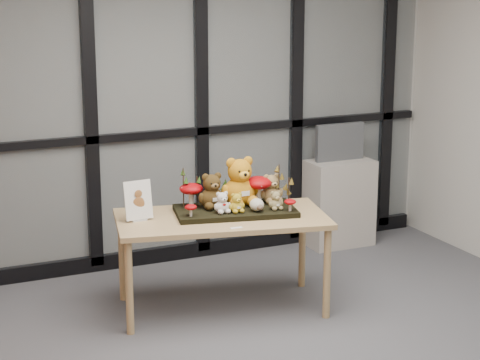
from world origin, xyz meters
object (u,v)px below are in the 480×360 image
bear_beige_small (276,199)px  monitor (340,142)px  mushroom_front_right (290,204)px  bear_white_bow (222,201)px  mushroom_back_right (258,189)px  mushroom_front_left (191,210)px  bear_brown_medium (212,189)px  mushroom_back_left (191,194)px  diorama_tray (235,211)px  cabinet (339,203)px  plush_cream_hedgehog (257,204)px  bear_tan_back (271,187)px  bear_pooh_yellow (240,179)px  display_table (222,226)px  bear_small_yellow (237,202)px  sign_holder (138,203)px

bear_beige_small → monitor: size_ratio=0.33×
bear_beige_small → mushroom_front_right: size_ratio=1.60×
mushroom_front_right → bear_white_bow: bearing=161.3°
mushroom_back_right → mushroom_front_left: mushroom_back_right is taller
bear_brown_medium → mushroom_back_left: size_ratio=1.47×
diorama_tray → bear_white_bow: size_ratio=5.05×
bear_brown_medium → mushroom_front_right: bearing=-20.7°
bear_beige_small → cabinet: (1.12, 1.02, -0.41)m
plush_cream_hedgehog → bear_tan_back: bearing=53.4°
mushroom_front_left → bear_pooh_yellow: bearing=17.8°
mushroom_back_right → mushroom_front_right: size_ratio=2.35×
mushroom_front_left → mushroom_front_right: bearing=-13.1°
diorama_tray → mushroom_front_left: size_ratio=9.10×
mushroom_back_right → cabinet: (1.16, 0.83, -0.44)m
display_table → cabinet: (1.48, 0.92, -0.23)m
bear_small_yellow → display_table: bearing=157.5°
mushroom_back_left → sign_holder: 0.41m
cabinet → bear_beige_small: bearing=-137.7°
bear_beige_small → mushroom_front_right: bear_beige_small is taller
display_table → mushroom_back_left: 0.31m
bear_white_bow → mushroom_back_left: (-0.14, 0.23, 0.01)m
plush_cream_hedgehog → monitor: (1.26, 1.03, 0.14)m
display_table → diorama_tray: diorama_tray is taller
sign_holder → monitor: 2.18m
bear_tan_back → mushroom_back_right: size_ratio=1.07×
bear_pooh_yellow → cabinet: (1.30, 0.81, -0.52)m
bear_tan_back → cabinet: bear_tan_back is taller
bear_tan_back → bear_small_yellow: (-0.33, -0.13, -0.04)m
cabinet → bear_white_bow: bearing=-147.5°
bear_pooh_yellow → mushroom_back_left: (-0.33, 0.09, -0.10)m
diorama_tray → bear_pooh_yellow: bearing=62.1°
diorama_tray → bear_beige_small: bear_beige_small is taller
mushroom_front_left → sign_holder: sign_holder is taller
bear_pooh_yellow → plush_cream_hedgehog: size_ratio=3.81×
diorama_tray → cabinet: 1.66m
mushroom_back_left → mushroom_front_right: size_ratio=2.02×
bear_brown_medium → bear_tan_back: bear_brown_medium is taller
bear_white_bow → monitor: (1.49, 0.97, 0.11)m
bear_pooh_yellow → bear_tan_back: bearing=3.8°
mushroom_front_left → plush_cream_hedgehog: bearing=-8.5°
bear_brown_medium → mushroom_back_left: (-0.12, 0.08, -0.04)m
mushroom_front_left → mushroom_front_right: (0.67, -0.15, 0.00)m
bear_small_yellow → plush_cream_hedgehog: 0.14m
bear_white_bow → monitor: monitor is taller
bear_small_yellow → mushroom_front_left: size_ratio=1.65×
mushroom_back_left → mushroom_front_right: mushroom_back_left is taller
bear_white_bow → cabinet: size_ratio=0.22×
mushroom_back_left → mushroom_front_right: 0.69m
bear_tan_back → sign_holder: sign_holder is taller
bear_tan_back → plush_cream_hedgehog: bear_tan_back is taller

